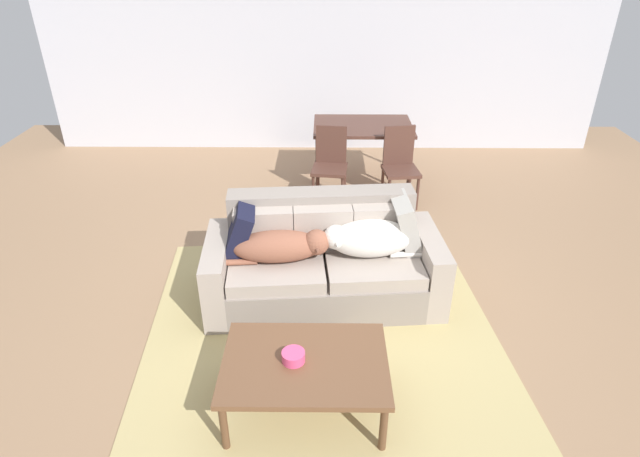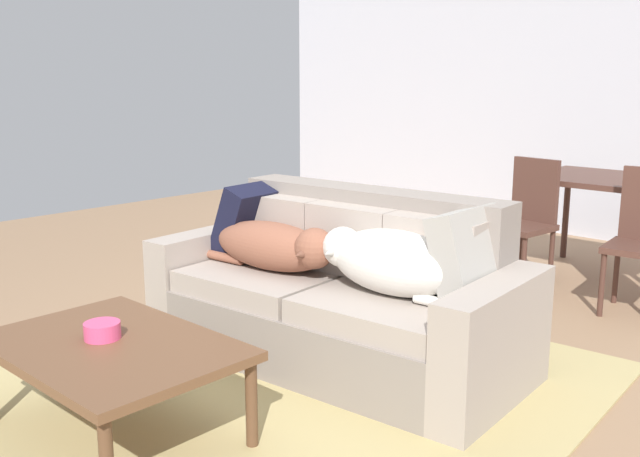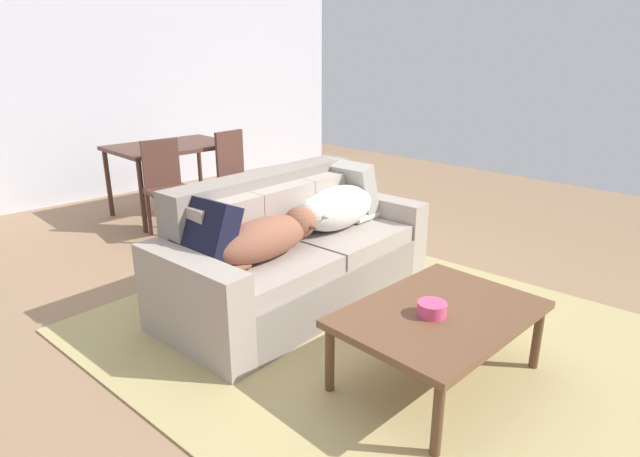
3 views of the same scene
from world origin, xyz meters
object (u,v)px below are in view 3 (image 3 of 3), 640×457
throw_pillow_by_left_arm (203,236)px  dining_chair_near_left (167,184)px  dining_chair_near_right (237,171)px  throw_pillow_by_right_arm (349,190)px  dog_on_right_cushion (335,208)px  coffee_table (439,318)px  bowl_on_coffee_table (432,309)px  couch (292,254)px  dog_on_left_cushion (268,237)px  dining_table (172,151)px

throw_pillow_by_left_arm → dining_chair_near_left: dining_chair_near_left is taller
throw_pillow_by_left_arm → dining_chair_near_right: (1.61, 1.90, -0.15)m
throw_pillow_by_right_arm → dining_chair_near_right: (0.18, 1.79, -0.16)m
throw_pillow_by_right_arm → dining_chair_near_left: dining_chair_near_left is taller
dog_on_right_cushion → coffee_table: 1.35m
dog_on_right_cushion → coffee_table: size_ratio=0.82×
dog_on_right_cushion → throw_pillow_by_right_arm: throw_pillow_by_right_arm is taller
bowl_on_coffee_table → dining_chair_near_left: dining_chair_near_left is taller
dog_on_right_cushion → coffee_table: dog_on_right_cushion is taller
couch → dining_chair_near_left: dining_chair_near_left is taller
throw_pillow_by_right_arm → bowl_on_coffee_table: (-0.90, -1.41, -0.21)m
coffee_table → dining_chair_near_left: size_ratio=1.17×
dog_on_left_cushion → throw_pillow_by_right_arm: throw_pillow_by_right_arm is taller
couch → bowl_on_coffee_table: bearing=-102.9°
dog_on_left_cushion → dog_on_right_cushion: dog_on_right_cushion is taller
dog_on_right_cushion → dining_table: (0.12, 2.59, 0.07)m
dog_on_left_cushion → dining_chair_near_left: (0.41, 2.05, -0.08)m
throw_pillow_by_left_arm → coffee_table: size_ratio=0.41×
bowl_on_coffee_table → dining_table: (0.68, 3.82, 0.23)m
couch → dining_table: size_ratio=1.67×
dog_on_right_cushion → throw_pillow_by_left_arm: throw_pillow_by_left_arm is taller
dining_chair_near_right → throw_pillow_by_right_arm: bearing=-102.7°
dining_table → dining_chair_near_left: size_ratio=1.34×
dog_on_right_cushion → throw_pillow_by_left_arm: (-1.08, 0.06, 0.04)m
bowl_on_coffee_table → throw_pillow_by_left_arm: bearing=112.1°
dog_on_right_cushion → throw_pillow_by_right_arm: (0.34, 0.18, 0.04)m
bowl_on_coffee_table → throw_pillow_by_right_arm: bearing=57.5°
dining_chair_near_left → throw_pillow_by_right_arm: bearing=-63.8°
throw_pillow_by_left_arm → bowl_on_coffee_table: bearing=-67.9°
coffee_table → couch: bearing=84.9°
throw_pillow_by_right_arm → bowl_on_coffee_table: bearing=-122.5°
bowl_on_coffee_table → dining_chair_near_right: (1.08, 3.20, 0.05)m
dining_chair_near_right → dining_chair_near_left: bearing=173.4°
dog_on_left_cushion → dog_on_right_cushion: 0.71m
coffee_table → dining_chair_near_right: dining_chair_near_right is taller
couch → dining_chair_near_right: bearing=60.2°
couch → dog_on_left_cushion: couch is taller
throw_pillow_by_left_arm → coffee_table: throw_pillow_by_left_arm is taller
throw_pillow_by_right_arm → dining_chair_near_left: (-0.64, 1.78, -0.15)m
dining_table → dining_chair_near_left: (-0.42, -0.63, -0.18)m
couch → dining_chair_near_right: size_ratio=2.24×
dining_table → bowl_on_coffee_table: bearing=-100.0°
dog_on_right_cushion → bowl_on_coffee_table: size_ratio=5.79×
throw_pillow_by_right_arm → dining_chair_near_left: bearing=109.6°
throw_pillow_by_left_arm → dining_table: throw_pillow_by_left_arm is taller
coffee_table → dining_table: (0.60, 3.83, 0.31)m
couch → coffee_table: size_ratio=1.92×
throw_pillow_by_left_arm → dining_chair_near_left: size_ratio=0.48×
coffee_table → dining_chair_near_left: bearing=86.7°
throw_pillow_by_left_arm → coffee_table: 1.46m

